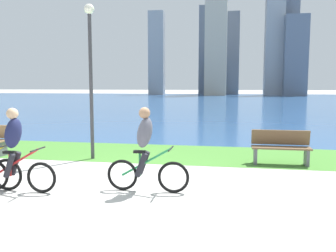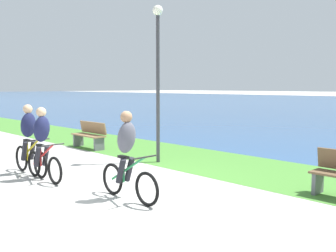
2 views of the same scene
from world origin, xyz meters
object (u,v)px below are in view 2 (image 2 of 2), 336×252
(cyclist_trailing, at_px, (42,144))
(bench_near_path, at_px, (90,135))
(lamppost_tall, at_px, (158,62))
(cyclist_lead, at_px, (127,156))
(cyclist_distant_rear, at_px, (29,140))

(cyclist_trailing, xyz_separation_m, bench_near_path, (-3.14, 3.20, -0.38))
(bench_near_path, bearing_deg, lamppost_tall, 0.79)
(cyclist_lead, bearing_deg, lamppost_tall, 128.49)
(cyclist_distant_rear, bearing_deg, bench_near_path, 126.85)
(cyclist_lead, xyz_separation_m, cyclist_trailing, (-2.51, -0.44, -0.00))
(cyclist_trailing, bearing_deg, bench_near_path, 134.45)
(cyclist_distant_rear, height_order, bench_near_path, cyclist_distant_rear)
(cyclist_trailing, distance_m, bench_near_path, 4.50)
(cyclist_trailing, distance_m, cyclist_distant_rear, 0.77)
(lamppost_tall, bearing_deg, cyclist_trailing, -94.85)
(cyclist_lead, relative_size, bench_near_path, 1.11)
(cyclist_lead, bearing_deg, cyclist_distant_rear, -172.86)
(cyclist_lead, height_order, bench_near_path, cyclist_lead)
(cyclist_distant_rear, bearing_deg, cyclist_lead, 7.14)
(cyclist_trailing, height_order, bench_near_path, cyclist_trailing)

